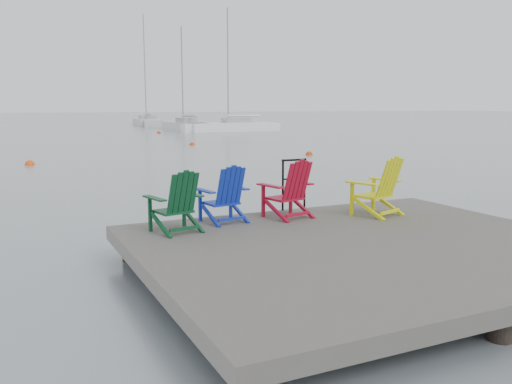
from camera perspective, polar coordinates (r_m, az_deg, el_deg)
name	(u,v)px	position (r m, az deg, el deg)	size (l,w,h in m)	color
ground	(366,278)	(7.61, 11.45, -8.82)	(400.00, 400.00, 0.00)	slate
dock	(366,253)	(7.51, 11.54, -6.30)	(6.00, 5.00, 1.40)	#2B2826
handrail	(294,179)	(9.52, 4.01, 1.36)	(0.48, 0.04, 0.90)	black
chair_green	(177,201)	(7.87, -8.31, -0.98)	(0.82, 0.77, 0.90)	#0B3D20
chair_blue	(225,194)	(8.47, -3.30, -0.20)	(0.79, 0.74, 0.90)	#0F27A3
chair_red	(290,189)	(8.81, 3.56, 0.33)	(0.86, 0.81, 0.95)	maroon
chair_yellow	(379,186)	(9.20, 12.86, 0.60)	(0.93, 0.89, 0.98)	#D8DC0C
sailboat_near	(185,127)	(51.53, -7.50, 6.80)	(2.50, 7.12, 9.81)	silver
sailboat_mid	(147,122)	(66.97, -11.41, 7.20)	(3.84, 10.02, 13.31)	silver
sailboat_far	(233,128)	(50.07, -2.47, 6.80)	(8.14, 2.24, 11.23)	white
buoy_a	(309,155)	(26.05, 5.61, 3.91)	(0.35, 0.35, 0.35)	#C7390B
buoy_b	(30,165)	(23.34, -22.72, 2.66)	(0.37, 0.37, 0.37)	#ED470D
buoy_c	(192,145)	(32.90, -6.74, 4.96)	(0.32, 0.32, 0.32)	red
buoy_d	(159,133)	(47.51, -10.19, 6.12)	(0.35, 0.35, 0.35)	red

